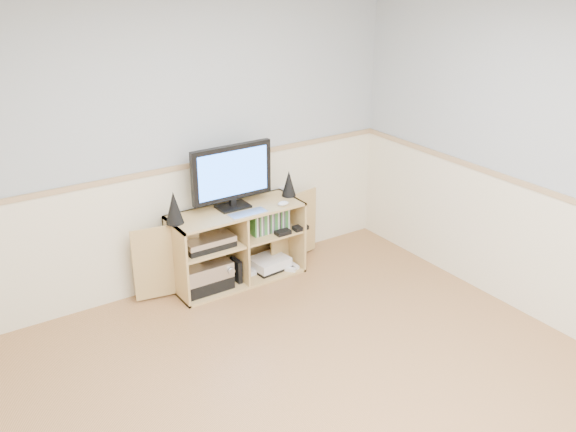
% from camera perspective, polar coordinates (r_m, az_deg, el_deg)
% --- Properties ---
extents(room, '(4.04, 4.54, 2.54)m').
position_cam_1_polar(room, '(3.39, 4.14, -2.33)').
color(room, tan).
rests_on(room, ground).
extents(media_cabinet, '(1.76, 0.42, 0.65)m').
position_cam_1_polar(media_cabinet, '(5.46, -4.81, -2.33)').
color(media_cabinet, tan).
rests_on(media_cabinet, floor).
extents(monitor, '(0.71, 0.18, 0.53)m').
position_cam_1_polar(monitor, '(5.22, -5.01, 3.70)').
color(monitor, black).
rests_on(monitor, media_cabinet).
extents(speaker_left, '(0.14, 0.14, 0.26)m').
position_cam_1_polar(speaker_left, '(5.04, -10.10, 0.75)').
color(speaker_left, black).
rests_on(speaker_left, media_cabinet).
extents(speaker_right, '(0.12, 0.12, 0.23)m').
position_cam_1_polar(speaker_right, '(5.52, 0.07, 2.92)').
color(speaker_right, black).
rests_on(speaker_right, media_cabinet).
extents(keyboard, '(0.32, 0.13, 0.01)m').
position_cam_1_polar(keyboard, '(5.18, -3.58, 0.23)').
color(keyboard, silver).
rests_on(keyboard, media_cabinet).
extents(mouse, '(0.10, 0.07, 0.04)m').
position_cam_1_polar(mouse, '(5.34, -0.43, 1.13)').
color(mouse, white).
rests_on(mouse, media_cabinet).
extents(av_components, '(0.51, 0.31, 0.47)m').
position_cam_1_polar(av_components, '(5.34, -7.35, -4.40)').
color(av_components, black).
rests_on(av_components, media_cabinet).
extents(game_consoles, '(0.46, 0.30, 0.11)m').
position_cam_1_polar(game_consoles, '(5.65, -1.81, -4.27)').
color(game_consoles, white).
rests_on(game_consoles, media_cabinet).
extents(game_cases, '(0.34, 0.13, 0.19)m').
position_cam_1_polar(game_cases, '(5.47, -1.73, -0.41)').
color(game_cases, '#3F8C3F').
rests_on(game_cases, media_cabinet).
extents(wall_outlet, '(0.12, 0.03, 0.12)m').
position_cam_1_polar(wall_outlet, '(5.77, -0.37, 2.12)').
color(wall_outlet, white).
rests_on(wall_outlet, wall_back).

